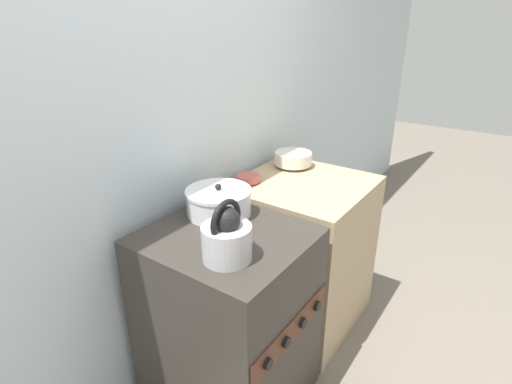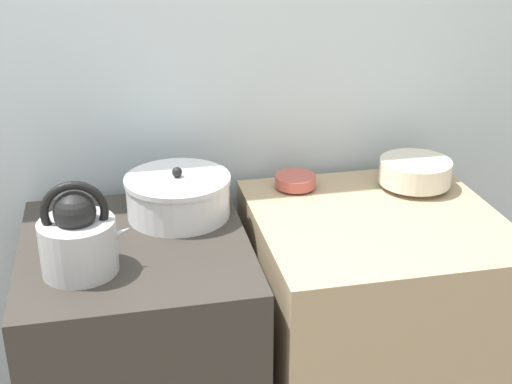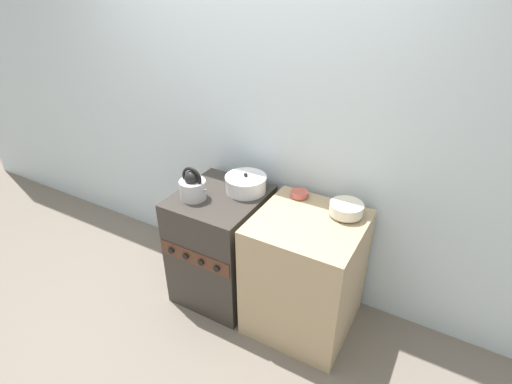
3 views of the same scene
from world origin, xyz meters
The scene contains 7 objects.
wall_back centered at (0.00, 0.72, 1.25)m, with size 7.00×0.06×2.50m.
stove centered at (0.00, 0.32, 0.42)m, with size 0.58×0.66×0.85m.
counter centered at (0.66, 0.33, 0.43)m, with size 0.66×0.65×0.85m.
kettle centered at (-0.13, 0.20, 0.94)m, with size 0.22×0.18×0.23m.
cooking_pot centered at (0.13, 0.46, 0.91)m, with size 0.29×0.29×0.14m.
enamel_bowl centered at (0.83, 0.49, 0.90)m, with size 0.21×0.21×0.09m.
small_ceramic_bowl centered at (0.49, 0.56, 0.88)m, with size 0.12×0.12×0.04m.
Camera 2 is at (-0.03, -1.31, 1.69)m, focal length 50.00 mm.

